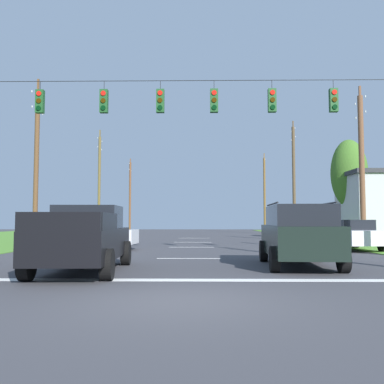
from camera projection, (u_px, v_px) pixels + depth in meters
ground_plane at (178, 301)px, 7.98m from camera, size 120.00×120.00×0.00m
stop_bar_stripe at (183, 280)px, 10.68m from camera, size 15.88×0.45×0.01m
lane_dash_0 at (189, 258)px, 16.67m from camera, size 2.50×0.15×0.01m
lane_dash_1 at (192, 247)px, 23.49m from camera, size 2.50×0.15×0.01m
lane_dash_2 at (193, 242)px, 28.67m from camera, size 2.50×0.15×0.01m
lane_dash_3 at (194, 238)px, 35.18m from camera, size 2.50×0.15×0.01m
overhead_signal_span at (189, 145)px, 17.05m from camera, size 18.79×0.31×7.87m
pickup_truck at (85, 238)px, 12.52m from camera, size 2.48×5.48×1.95m
suv_black at (299, 234)px, 13.82m from camera, size 2.42×4.90×2.05m
distant_car_crossing_white at (350, 234)px, 21.34m from camera, size 2.30×4.43×1.52m
distant_car_oncoming at (93, 234)px, 21.35m from camera, size 4.40×2.23×1.52m
utility_pole_mid_right at (362, 166)px, 25.56m from camera, size 0.32×1.70×9.68m
utility_pole_far_right at (294, 178)px, 42.79m from camera, size 0.31×1.88×11.57m
utility_pole_near_left at (265, 193)px, 61.95m from camera, size 0.32×1.84×11.29m
utility_pole_far_left at (36, 162)px, 26.14m from camera, size 0.29×2.00×10.30m
utility_pole_distant_right at (99, 182)px, 43.70m from camera, size 0.27×1.90×10.85m
utility_pole_distant_left at (130, 194)px, 61.86m from camera, size 0.30×1.99×10.49m
tree_roadside_right at (349, 174)px, 31.17m from camera, size 2.63×2.63×7.43m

